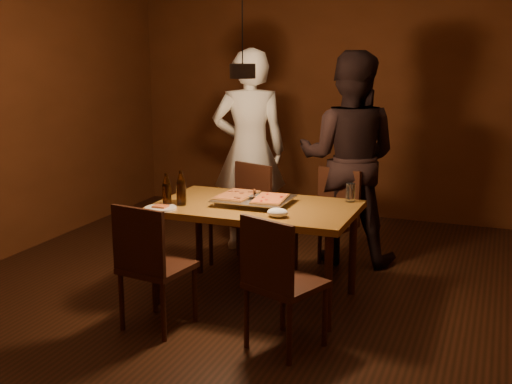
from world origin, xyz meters
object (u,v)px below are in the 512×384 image
(dining_table, at_px, (256,214))
(pendant_lamp, at_px, (243,70))
(beer_bottle_a, at_px, (167,190))
(pizza_tray, at_px, (254,201))
(chair_far_left, at_px, (246,205))
(diner_dark, at_px, (348,158))
(plate_slice, at_px, (161,208))
(chair_near_left, at_px, (149,256))
(chair_near_right, at_px, (278,272))
(chair_far_right, at_px, (332,211))
(diner_white, at_px, (249,151))
(beer_bottle_b, at_px, (181,188))

(dining_table, bearing_deg, pendant_lamp, -96.39)
(beer_bottle_a, bearing_deg, pizza_tray, 26.70)
(chair_far_left, height_order, diner_dark, diner_dark)
(beer_bottle_a, height_order, diner_dark, diner_dark)
(beer_bottle_a, xyz_separation_m, plate_slice, (0.00, -0.10, -0.12))
(dining_table, bearing_deg, diner_dark, 70.01)
(diner_dark, relative_size, pendant_lamp, 1.72)
(beer_bottle_a, xyz_separation_m, diner_dark, (1.04, 1.45, 0.07))
(plate_slice, bearing_deg, pendant_lamp, 16.69)
(plate_slice, relative_size, diner_dark, 0.12)
(pizza_tray, bearing_deg, chair_far_left, 119.68)
(chair_near_left, height_order, pendant_lamp, pendant_lamp)
(chair_near_left, relative_size, beer_bottle_a, 1.94)
(plate_slice, height_order, pendant_lamp, pendant_lamp)
(chair_near_right, distance_m, pizza_tray, 0.95)
(dining_table, distance_m, chair_near_right, 0.91)
(chair_far_right, xyz_separation_m, plate_slice, (-0.98, -1.20, 0.22))
(beer_bottle_a, bearing_deg, plate_slice, -88.84)
(chair_far_left, height_order, pendant_lamp, pendant_lamp)
(plate_slice, relative_size, diner_white, 0.12)
(dining_table, height_order, chair_near_right, chair_near_right)
(pizza_tray, height_order, diner_dark, diner_dark)
(dining_table, relative_size, chair_far_left, 2.79)
(chair_near_right, bearing_deg, pizza_tray, 142.05)
(chair_far_left, height_order, diner_white, diner_white)
(diner_white, xyz_separation_m, pendant_lamp, (0.52, -1.42, 0.81))
(dining_table, bearing_deg, pizza_tray, 140.79)
(chair_far_right, bearing_deg, pizza_tray, 82.28)
(beer_bottle_a, xyz_separation_m, diner_white, (0.07, 1.49, 0.08))
(beer_bottle_b, bearing_deg, diner_white, 90.85)
(chair_far_left, height_order, plate_slice, chair_far_left)
(beer_bottle_a, relative_size, beer_bottle_b, 0.95)
(chair_far_left, xyz_separation_m, chair_near_left, (-0.06, -1.57, 0.00))
(chair_far_right, height_order, diner_white, diner_white)
(chair_far_left, bearing_deg, pendant_lamp, 131.09)
(dining_table, xyz_separation_m, pendant_lamp, (-0.02, -0.20, 1.08))
(chair_near_left, distance_m, diner_dark, 2.20)
(beer_bottle_a, bearing_deg, diner_white, 87.45)
(diner_white, bearing_deg, chair_near_right, 92.12)
(beer_bottle_b, relative_size, plate_slice, 1.13)
(diner_white, bearing_deg, chair_far_right, 132.51)
(dining_table, relative_size, diner_dark, 0.79)
(chair_near_right, height_order, plate_slice, chair_near_right)
(pendant_lamp, bearing_deg, chair_far_right, 68.69)
(beer_bottle_b, xyz_separation_m, diner_white, (-0.02, 1.43, 0.07))
(dining_table, height_order, diner_white, diner_white)
(chair_far_right, xyz_separation_m, beer_bottle_b, (-0.90, -1.03, 0.34))
(chair_near_left, relative_size, plate_slice, 2.08)
(dining_table, bearing_deg, chair_near_left, -120.12)
(chair_far_left, relative_size, pendant_lamp, 0.49)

